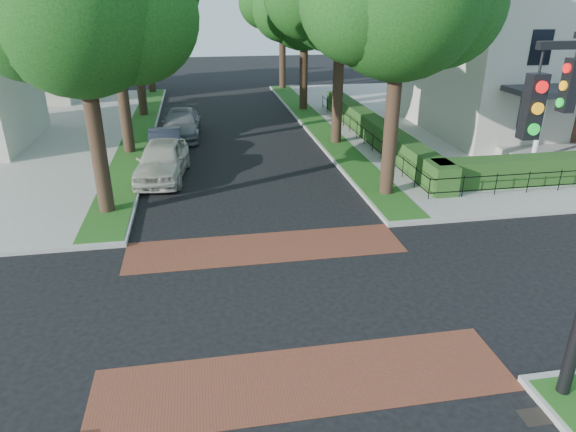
% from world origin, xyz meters
% --- Properties ---
extents(ground, '(120.00, 120.00, 0.00)m').
position_xyz_m(ground, '(0.00, 0.00, 0.00)').
color(ground, black).
rests_on(ground, ground).
extents(sidewalk_ne, '(30.00, 30.00, 0.15)m').
position_xyz_m(sidewalk_ne, '(19.50, 19.00, 0.07)').
color(sidewalk_ne, gray).
rests_on(sidewalk_ne, ground).
extents(crosswalk_far, '(9.00, 2.20, 0.01)m').
position_xyz_m(crosswalk_far, '(0.00, 3.20, 0.01)').
color(crosswalk_far, brown).
rests_on(crosswalk_far, ground).
extents(crosswalk_near, '(9.00, 2.20, 0.01)m').
position_xyz_m(crosswalk_near, '(0.00, -3.20, 0.01)').
color(crosswalk_near, brown).
rests_on(crosswalk_near, ground).
extents(storm_drain, '(0.65, 0.45, 0.01)m').
position_xyz_m(storm_drain, '(4.30, -5.00, 0.01)').
color(storm_drain, black).
rests_on(storm_drain, ground).
extents(grass_strip_ne, '(1.60, 29.80, 0.02)m').
position_xyz_m(grass_strip_ne, '(5.40, 19.10, 0.16)').
color(grass_strip_ne, '#254A15').
rests_on(grass_strip_ne, sidewalk_ne).
extents(grass_strip_nw, '(1.60, 29.80, 0.02)m').
position_xyz_m(grass_strip_nw, '(-5.40, 19.10, 0.16)').
color(grass_strip_nw, '#254A15').
rests_on(grass_strip_nw, sidewalk_nw).
extents(tree_right_far, '(7.25, 6.23, 9.74)m').
position_xyz_m(tree_right_far, '(5.60, 24.22, 6.91)').
color(tree_right_far, black).
rests_on(tree_right_far, sidewalk_ne).
extents(tree_left_near, '(7.50, 6.45, 10.20)m').
position_xyz_m(tree_left_near, '(-5.40, 7.23, 7.27)').
color(tree_left_near, black).
rests_on(tree_left_near, sidewalk_nw).
extents(tree_left_far, '(7.00, 6.02, 9.86)m').
position_xyz_m(tree_left_far, '(-5.40, 24.22, 7.12)').
color(tree_left_far, black).
rests_on(tree_left_far, sidewalk_nw).
extents(hedge_main_road, '(1.00, 18.00, 1.20)m').
position_xyz_m(hedge_main_road, '(7.70, 15.00, 0.75)').
color(hedge_main_road, '#234819').
rests_on(hedge_main_road, sidewalk_ne).
extents(fence_main_road, '(0.06, 18.00, 0.90)m').
position_xyz_m(fence_main_road, '(6.90, 15.00, 0.60)').
color(fence_main_road, black).
rests_on(fence_main_road, sidewalk_ne).
extents(house_victorian, '(13.00, 13.05, 12.48)m').
position_xyz_m(house_victorian, '(17.51, 15.92, 6.02)').
color(house_victorian, beige).
rests_on(house_victorian, sidewalk_ne).
extents(house_left_far, '(10.00, 9.00, 10.14)m').
position_xyz_m(house_left_far, '(-15.49, 31.99, 5.04)').
color(house_left_far, beige).
rests_on(house_left_far, sidewalk_nw).
extents(parked_car_front, '(2.57, 5.23, 1.72)m').
position_xyz_m(parked_car_front, '(-3.60, 10.86, 0.86)').
color(parked_car_front, beige).
rests_on(parked_car_front, ground).
extents(parked_car_middle, '(1.66, 4.46, 1.46)m').
position_xyz_m(parked_car_middle, '(-3.60, 13.82, 0.73)').
color(parked_car_middle, '#1E222E').
rests_on(parked_car_middle, ground).
extents(parked_car_rear, '(2.37, 5.35, 1.53)m').
position_xyz_m(parked_car_rear, '(-2.88, 18.13, 0.76)').
color(parked_car_rear, slate).
rests_on(parked_car_rear, ground).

